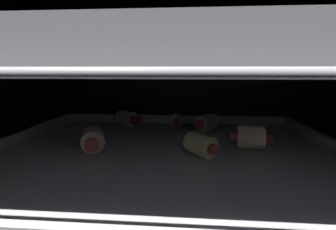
% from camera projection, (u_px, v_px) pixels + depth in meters
% --- Properties ---
extents(ground_plane, '(0.61, 0.48, 0.01)m').
position_uv_depth(ground_plane, '(166.00, 225.00, 0.35)').
color(ground_plane, black).
extents(oven_wall_back, '(0.61, 0.01, 0.40)m').
position_uv_depth(oven_wall_back, '(174.00, 79.00, 0.54)').
color(oven_wall_back, black).
rests_on(oven_wall_back, ground_plane).
extents(oven_rack_lower, '(0.55, 0.45, 0.01)m').
position_uv_depth(oven_rack_lower, '(166.00, 162.00, 0.33)').
color(oven_rack_lower, '#B7B7BC').
extents(baking_tray_lower, '(0.47, 0.38, 0.03)m').
position_uv_depth(baking_tray_lower, '(166.00, 155.00, 0.33)').
color(baking_tray_lower, silver).
rests_on(baking_tray_lower, oven_rack_lower).
extents(pig_in_blanket_lower_0, '(0.05, 0.05, 0.03)m').
position_uv_depth(pig_in_blanket_lower_0, '(201.00, 145.00, 0.32)').
color(pig_in_blanket_lower_0, beige).
rests_on(pig_in_blanket_lower_0, baking_tray_lower).
extents(pig_in_blanket_lower_1, '(0.05, 0.05, 0.03)m').
position_uv_depth(pig_in_blanket_lower_1, '(207.00, 123.00, 0.44)').
color(pig_in_blanket_lower_1, beige).
rests_on(pig_in_blanket_lower_1, baking_tray_lower).
extents(pig_in_blanket_lower_2, '(0.06, 0.04, 0.03)m').
position_uv_depth(pig_in_blanket_lower_2, '(250.00, 137.00, 0.34)').
color(pig_in_blanket_lower_2, beige).
rests_on(pig_in_blanket_lower_2, baking_tray_lower).
extents(pig_in_blanket_lower_3, '(0.06, 0.05, 0.03)m').
position_uv_depth(pig_in_blanket_lower_3, '(127.00, 118.00, 0.48)').
color(pig_in_blanket_lower_3, beige).
rests_on(pig_in_blanket_lower_3, baking_tray_lower).
extents(pig_in_blanket_lower_4, '(0.03, 0.05, 0.02)m').
position_uv_depth(pig_in_blanket_lower_4, '(176.00, 120.00, 0.48)').
color(pig_in_blanket_lower_4, beige).
rests_on(pig_in_blanket_lower_4, baking_tray_lower).
extents(pig_in_blanket_lower_6, '(0.04, 0.06, 0.03)m').
position_uv_depth(pig_in_blanket_lower_6, '(92.00, 141.00, 0.33)').
color(pig_in_blanket_lower_6, beige).
rests_on(pig_in_blanket_lower_6, baking_tray_lower).
extents(oven_rack_upper, '(0.55, 0.45, 0.01)m').
position_uv_depth(oven_rack_upper, '(166.00, 70.00, 0.31)').
color(oven_rack_upper, '#B7B7BC').
extents(baking_tray_upper, '(0.47, 0.38, 0.03)m').
position_uv_depth(baking_tray_upper, '(166.00, 63.00, 0.31)').
color(baking_tray_upper, gray).
rests_on(baking_tray_upper, oven_rack_upper).
extents(pig_in_blanket_upper_0, '(0.06, 0.04, 0.03)m').
position_uv_depth(pig_in_blanket_upper_0, '(212.00, 56.00, 0.44)').
color(pig_in_blanket_upper_0, beige).
rests_on(pig_in_blanket_upper_0, baking_tray_upper).
extents(pig_in_blanket_upper_1, '(0.05, 0.04, 0.03)m').
position_uv_depth(pig_in_blanket_upper_1, '(128.00, 48.00, 0.26)').
color(pig_in_blanket_upper_1, beige).
rests_on(pig_in_blanket_upper_1, baking_tray_upper).
extents(pig_in_blanket_upper_2, '(0.03, 0.05, 0.03)m').
position_uv_depth(pig_in_blanket_upper_2, '(232.00, 38.00, 0.17)').
color(pig_in_blanket_upper_2, beige).
rests_on(pig_in_blanket_upper_2, baking_tray_upper).
extents(pig_in_blanket_upper_3, '(0.04, 0.06, 0.03)m').
position_uv_depth(pig_in_blanket_upper_3, '(234.00, 49.00, 0.31)').
color(pig_in_blanket_upper_3, beige).
rests_on(pig_in_blanket_upper_3, baking_tray_upper).
extents(pig_in_blanket_upper_4, '(0.05, 0.04, 0.03)m').
position_uv_depth(pig_in_blanket_upper_4, '(68.00, 56.00, 0.46)').
color(pig_in_blanket_upper_4, beige).
rests_on(pig_in_blanket_upper_4, baking_tray_upper).
extents(pig_in_blanket_upper_5, '(0.06, 0.03, 0.03)m').
position_uv_depth(pig_in_blanket_upper_5, '(282.00, 38.00, 0.19)').
color(pig_in_blanket_upper_5, beige).
rests_on(pig_in_blanket_upper_5, baking_tray_upper).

